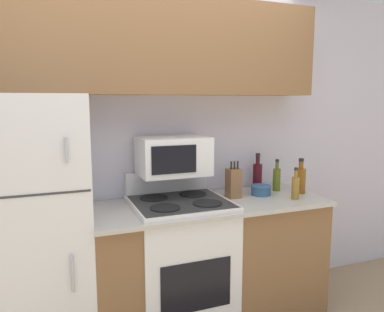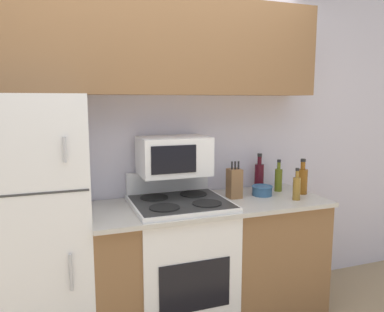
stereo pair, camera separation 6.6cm
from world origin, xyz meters
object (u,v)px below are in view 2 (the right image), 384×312
at_px(microwave, 174,156).
at_px(bowl, 262,190).
at_px(stove, 180,262).
at_px(bottle_olive_oil, 278,179).
at_px(bottle_soy_sauce, 236,183).
at_px(bottle_vinegar, 297,187).
at_px(refrigerator, 29,230).
at_px(knife_block, 234,183).
at_px(bottle_whiskey, 302,180).
at_px(bottle_wine_red, 259,175).

height_order(microwave, bowl, microwave).
distance_m(stove, bottle_olive_oil, 1.03).
distance_m(bottle_soy_sauce, bottle_vinegar, 0.49).
bearing_deg(refrigerator, knife_block, 1.54).
distance_m(stove, bottle_whiskey, 1.15).
height_order(bottle_soy_sauce, bottle_whiskey, bottle_whiskey).
distance_m(refrigerator, microwave, 1.08).
xyz_separation_m(stove, bottle_wine_red, (0.77, 0.23, 0.54)).
relative_size(bowl, bottle_whiskey, 0.59).
distance_m(microwave, bottle_vinegar, 0.94).
xyz_separation_m(refrigerator, bottle_olive_oil, (1.87, 0.11, 0.17)).
height_order(bowl, bottle_olive_oil, bottle_olive_oil).
xyz_separation_m(stove, bottle_soy_sauce, (0.55, 0.22, 0.50)).
xyz_separation_m(knife_block, bottle_olive_oil, (0.43, 0.07, -0.01)).
bearing_deg(stove, microwave, 90.57).
xyz_separation_m(bowl, bottle_soy_sauce, (-0.14, 0.18, 0.03)).
relative_size(bowl, bottle_vinegar, 0.69).
xyz_separation_m(bottle_olive_oil, bottle_whiskey, (0.13, -0.14, 0.01)).
height_order(bottle_olive_oil, bottle_vinegar, bottle_olive_oil).
xyz_separation_m(bowl, bottle_vinegar, (0.17, -0.20, 0.05)).
bearing_deg(bottle_soy_sauce, stove, -157.94).
distance_m(stove, bottle_soy_sauce, 0.77).
distance_m(bowl, bottle_soy_sauce, 0.23).
bearing_deg(stove, bottle_vinegar, -10.55).
relative_size(stove, microwave, 2.20).
xyz_separation_m(refrigerator, bottle_soy_sauce, (1.54, 0.21, 0.14)).
bearing_deg(refrigerator, microwave, 7.08).
relative_size(microwave, bottle_vinegar, 2.09).
xyz_separation_m(stove, bottle_vinegar, (0.86, -0.16, 0.52)).
relative_size(stove, bottle_soy_sauce, 6.13).
height_order(knife_block, bowl, knife_block).
relative_size(stove, bottle_whiskey, 3.94).
bearing_deg(microwave, knife_block, -10.50).
xyz_separation_m(refrigerator, microwave, (0.99, 0.12, 0.40)).
bearing_deg(bottle_soy_sauce, bottle_whiskey, -27.85).
xyz_separation_m(refrigerator, stove, (0.99, -0.01, -0.36)).
distance_m(knife_block, bowl, 0.25).
bearing_deg(bottle_whiskey, refrigerator, 179.10).
distance_m(refrigerator, bottle_soy_sauce, 1.56).
relative_size(refrigerator, bottle_vinegar, 7.02).
bearing_deg(bowl, microwave, 172.30).
height_order(bowl, bottle_vinegar, bottle_vinegar).
bearing_deg(bottle_soy_sauce, bottle_wine_red, 1.73).
bearing_deg(bottle_soy_sauce, refrigerator, -172.17).
bearing_deg(bottle_olive_oil, bottle_soy_sauce, 162.17).
distance_m(bottle_whiskey, bottle_vinegar, 0.21).
height_order(stove, bottle_vinegar, bottle_vinegar).
bearing_deg(bowl, bottle_olive_oil, 21.55).
relative_size(knife_block, bottle_wine_red, 0.94).
distance_m(microwave, knife_block, 0.51).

